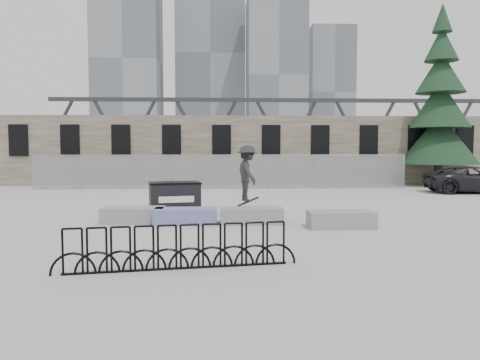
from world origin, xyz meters
The scene contains 14 objects.
ground centered at (0.00, 0.00, 0.00)m, with size 120.00×120.00×0.00m, color #A5A5A0.
stone_wall centered at (0.00, 16.24, 2.26)m, with size 36.00×2.58×4.50m.
chainlink_fence centered at (0.00, 12.50, 1.04)m, with size 22.06×0.06×2.02m.
planter_far_left centered at (-2.99, 0.04, 0.28)m, with size 2.00×0.90×0.51m.
planter_center_left centered at (-1.27, -0.29, 0.28)m, with size 2.00×0.90×0.51m.
planter_center_right centered at (0.85, -0.24, 0.28)m, with size 2.00×0.90×0.51m.
planter_offset centered at (3.52, -1.18, 0.28)m, with size 2.00×0.90×0.51m.
dumpster centered at (-1.81, 1.81, 0.61)m, with size 2.01×1.46×1.20m.
bike_rack centered at (-1.02, -5.87, 0.44)m, with size 4.89×0.83×0.90m.
spruce_tree centered at (13.90, 14.20, 4.75)m, with size 4.91×4.91×11.50m.
skyline_towers centered at (-1.01, 93.81, 20.79)m, with size 58.00×28.00×48.00m.
truss_bridge centered at (10.00, 55.00, 4.13)m, with size 70.00×3.00×9.80m.
suv centered at (13.66, 9.37, 0.71)m, with size 2.36×5.13×1.42m, color black.
skateboarder centered at (0.75, 0.30, 1.60)m, with size 0.97×1.34×2.07m.
Camera 1 is at (-0.22, -15.19, 2.45)m, focal length 35.00 mm.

